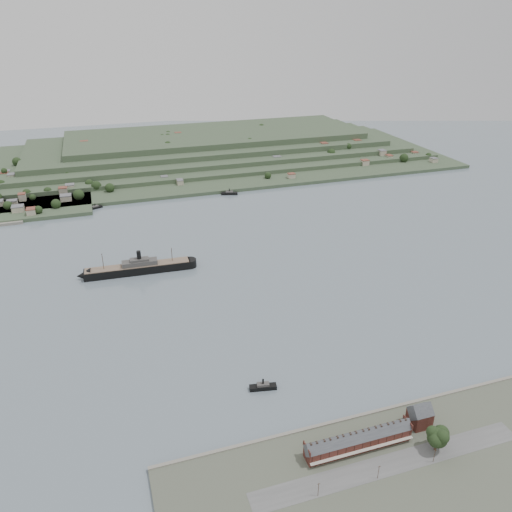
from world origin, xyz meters
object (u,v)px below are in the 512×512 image
object	(u,v)px
terrace_row	(358,440)
gabled_building	(420,415)
steamship	(135,268)
tugboat	(263,387)
fig_tree	(439,437)

from	to	relation	value
terrace_row	gabled_building	world-z (taller)	gabled_building
gabled_building	steamship	distance (m)	252.32
tugboat	fig_tree	size ratio (longest dim) A/B	1.17
tugboat	gabled_building	bearing A→B (deg)	-38.14
terrace_row	gabled_building	xyz separation A→B (m)	(37.50, 4.02, 1.34)
gabled_building	fig_tree	world-z (taller)	gabled_building
steamship	terrace_row	bearing A→B (deg)	-69.25
fig_tree	steamship	bearing A→B (deg)	116.98
tugboat	terrace_row	bearing A→B (deg)	-62.28
gabled_building	fig_tree	size ratio (longest dim) A/B	1.02
gabled_building	fig_tree	distance (m)	17.36
terrace_row	fig_tree	world-z (taller)	fig_tree
terrace_row	steamship	xyz separation A→B (m)	(-85.08, 224.52, -2.51)
steamship	tugboat	bearing A→B (deg)	-71.78
gabled_building	terrace_row	bearing A→B (deg)	-173.88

